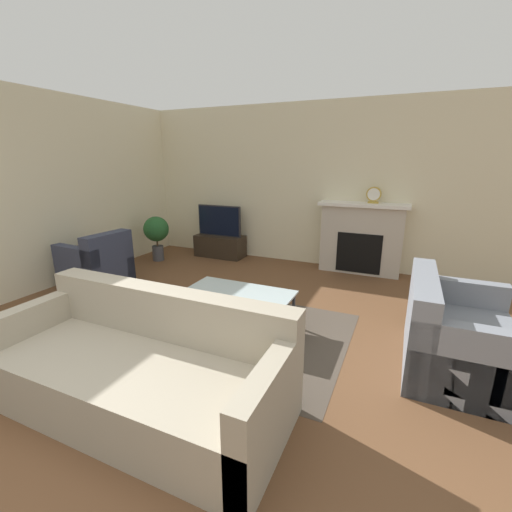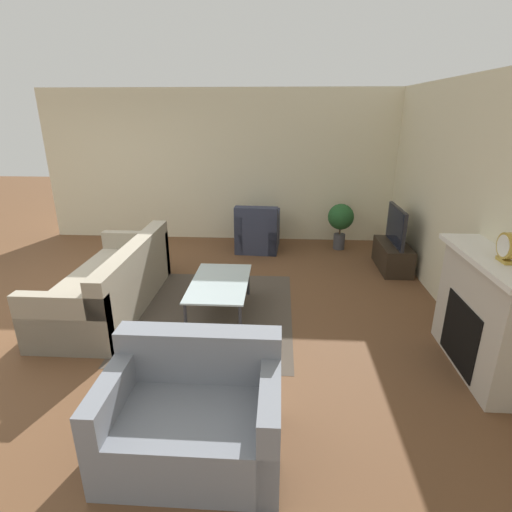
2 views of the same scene
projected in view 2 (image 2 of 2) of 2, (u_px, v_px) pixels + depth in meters
The scene contains 13 objects.
ground_plane at pixel (57, 301), 5.15m from camera, with size 20.00×20.00×0.00m, color brown.
wall_back at pixel (468, 204), 4.41m from camera, with size 8.72×0.06×2.70m.
wall_left at pixel (258, 167), 7.26m from camera, with size 0.06×7.90×2.70m.
area_rug at pixel (215, 313), 4.86m from camera, with size 2.37×1.87×0.00m.
fireplace at pixel (483, 312), 3.63m from camera, with size 1.37×0.40×1.13m.
tv_stand at pixel (393, 256), 6.16m from camera, with size 0.93×0.42×0.41m.
tv at pixel (396, 226), 6.00m from camera, with size 0.87×0.06×0.57m.
couch_sectional at pixel (112, 285), 4.94m from camera, with size 2.24×0.94×0.82m.
couch_loveseat at pixel (194, 416), 2.82m from camera, with size 0.85×1.21×0.82m.
armchair_by_window at pixel (258, 233), 7.00m from camera, with size 0.84×0.76×0.82m.
coffee_table at pixel (220, 284), 4.73m from camera, with size 1.17×0.67×0.41m.
potted_plant at pixel (341, 220), 6.94m from camera, with size 0.45×0.45×0.81m.
mantel_clock at pixel (507, 247), 3.28m from camera, with size 0.22×0.07×0.25m.
Camera 2 is at (4.47, 2.85, 2.32)m, focal length 28.00 mm.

